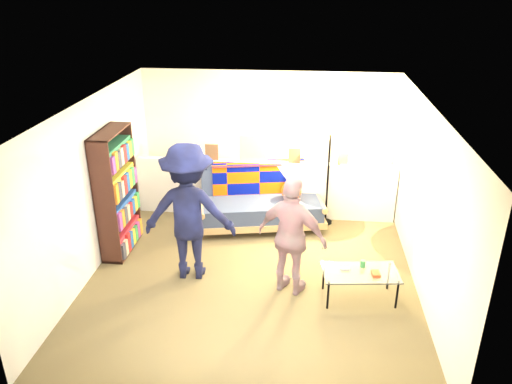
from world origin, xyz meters
TOP-DOWN VIEW (x-y plane):
  - ground at (0.00, 0.00)m, footprint 5.00×5.00m
  - room_shell at (0.00, 0.47)m, footprint 4.60×5.05m
  - half_wall_ledge at (0.00, 1.80)m, footprint 4.45×0.15m
  - ledge_decor at (-0.23, 1.78)m, footprint 2.97×0.02m
  - futon_sofa at (-0.01, 1.46)m, footprint 2.21×1.35m
  - bookshelf at (-2.08, 0.41)m, footprint 0.31×0.94m
  - coffee_table at (1.46, -0.53)m, footprint 1.02×0.64m
  - floor_lamp at (1.08, 1.63)m, footprint 0.35×0.30m
  - person_left at (-0.85, -0.18)m, footprint 1.28×0.78m
  - person_right at (0.55, -0.44)m, footprint 1.03×0.74m

SIDE VIEW (x-z plane):
  - ground at x=0.00m, z-range 0.00..0.00m
  - coffee_table at x=1.46m, z-range 0.13..0.63m
  - futon_sofa at x=-0.01m, z-range -0.03..0.86m
  - half_wall_ledge at x=0.00m, z-range 0.00..1.00m
  - person_right at x=0.55m, z-range 0.00..1.62m
  - bookshelf at x=-2.08m, z-range -0.06..1.83m
  - person_left at x=-0.85m, z-range 0.00..1.94m
  - floor_lamp at x=1.08m, z-range 0.34..1.99m
  - ledge_decor at x=-0.23m, z-range 0.95..1.40m
  - room_shell at x=0.00m, z-range 0.45..2.90m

